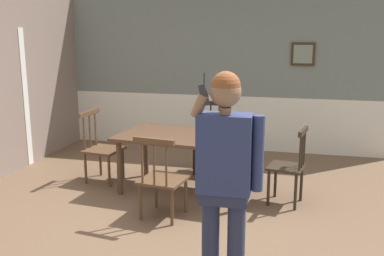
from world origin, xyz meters
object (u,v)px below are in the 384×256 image
at_px(dining_table, 189,142).
at_px(chair_near_window, 209,140).
at_px(chair_at_table_head, 289,167).
at_px(chair_opposite_corner, 101,148).
at_px(chair_by_doorway, 162,178).
at_px(person_figure, 225,169).

relative_size(dining_table, chair_near_window, 1.81).
height_order(chair_at_table_head, chair_opposite_corner, chair_opposite_corner).
xyz_separation_m(chair_near_window, chair_by_doorway, (-0.17, -1.76, -0.01)).
bearing_deg(dining_table, person_figure, -69.06).
relative_size(dining_table, person_figure, 1.05).
relative_size(dining_table, chair_by_doorway, 1.95).
bearing_deg(chair_by_doorway, person_figure, -45.96).
height_order(chair_by_doorway, chair_opposite_corner, chair_opposite_corner).
relative_size(chair_by_doorway, chair_at_table_head, 1.01).
height_order(dining_table, chair_at_table_head, chair_at_table_head).
distance_m(chair_at_table_head, person_figure, 2.16).
bearing_deg(dining_table, chair_opposite_corner, 174.29).
xyz_separation_m(dining_table, chair_by_doorway, (-0.09, -0.88, -0.21)).
xyz_separation_m(chair_near_window, person_figure, (0.75, -3.05, 0.56)).
bearing_deg(chair_at_table_head, person_figure, 179.16).
distance_m(dining_table, chair_by_doorway, 0.91).
bearing_deg(chair_near_window, chair_by_doorway, 84.16).
relative_size(chair_near_window, chair_at_table_head, 1.10).
distance_m(chair_near_window, chair_by_doorway, 1.77).
relative_size(chair_by_doorway, chair_opposite_corner, 0.98).
xyz_separation_m(dining_table, chair_near_window, (0.08, 0.88, -0.19)).
distance_m(chair_by_doorway, chair_opposite_corner, 1.56).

